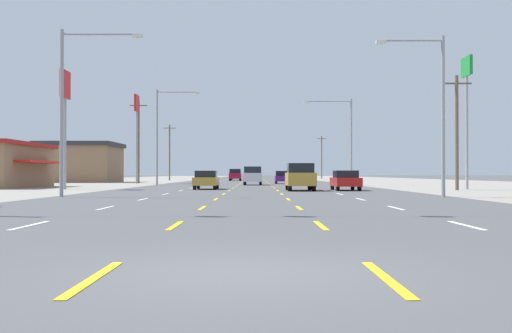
{
  "coord_description": "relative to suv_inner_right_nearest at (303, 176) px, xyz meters",
  "views": [
    {
      "loc": [
        0.19,
        -7.94,
        1.26
      ],
      "look_at": [
        -0.16,
        84.22,
        2.26
      ],
      "focal_mm": 43.61,
      "sensor_mm": 36.0,
      "label": 1
    }
  ],
  "objects": [
    {
      "name": "suv_inner_left_farther",
      "position": [
        -6.66,
        58.35,
        0.0
      ],
      "size": [
        1.98,
        4.9,
        1.98
      ],
      "color": "maroon",
      "rests_on": "ground"
    },
    {
      "name": "sedan_far_right_near",
      "position": [
        3.38,
        0.59,
        -0.27
      ],
      "size": [
        1.8,
        4.5,
        1.46
      ],
      "color": "red",
      "rests_on": "ground"
    },
    {
      "name": "signal_span_wire",
      "position": [
        -3.38,
        -25.6,
        4.81
      ],
      "size": [
        25.67,
        0.53,
        9.82
      ],
      "color": "brown",
      "rests_on": "ground"
    },
    {
      "name": "lot_apron_left",
      "position": [
        -28.15,
        28.86,
        -1.02
      ],
      "size": [
        28.0,
        440.0,
        0.01
      ],
      "primitive_type": "cube",
      "color": "gray",
      "rests_on": "ground"
    },
    {
      "name": "streetlight_left_row_1",
      "position": [
        -13.07,
        19.69,
        4.81
      ],
      "size": [
        4.58,
        0.26,
        10.01
      ],
      "color": "gray",
      "rests_on": "ground"
    },
    {
      "name": "streetlight_right_row_0",
      "position": [
        6.37,
        -12.11,
        3.96
      ],
      "size": [
        3.66,
        0.26,
        8.59
      ],
      "color": "gray",
      "rests_on": "ground"
    },
    {
      "name": "lane_markings",
      "position": [
        -3.4,
        67.36,
        -1.02
      ],
      "size": [
        10.64,
        227.6,
        0.01
      ],
      "color": "white",
      "rests_on": "ground"
    },
    {
      "name": "utility_pole_left_row_1",
      "position": [
        -17.99,
        32.98,
        4.37
      ],
      "size": [
        2.2,
        0.26,
        10.4
      ],
      "color": "brown",
      "rests_on": "ground"
    },
    {
      "name": "streetlight_left_row_0",
      "position": [
        -13.06,
        -12.11,
        4.22
      ],
      "size": [
        4.4,
        0.26,
        8.93
      ],
      "color": "gray",
      "rests_on": "ground"
    },
    {
      "name": "utility_pole_right_row_0",
      "position": [
        11.74,
        1.04,
        3.44
      ],
      "size": [
        2.2,
        0.26,
        8.55
      ],
      "color": "brown",
      "rests_on": "ground"
    },
    {
      "name": "lot_apron_right",
      "position": [
        21.35,
        28.86,
        -1.02
      ],
      "size": [
        28.0,
        440.0,
        0.01
      ],
      "primitive_type": "cube",
      "color": "gray",
      "rests_on": "ground"
    },
    {
      "name": "storefront_left_row_2",
      "position": [
        -27.65,
        41.54,
        1.77
      ],
      "size": [
        10.33,
        11.01,
        5.52
      ],
      "color": "#8C6B4C",
      "rests_on": "ground"
    },
    {
      "name": "hatchback_inner_right_far",
      "position": [
        -0.05,
        29.75,
        -0.24
      ],
      "size": [
        1.72,
        3.9,
        1.54
      ],
      "color": "#4C196B",
      "rests_on": "ground"
    },
    {
      "name": "suv_center_turn_midfar",
      "position": [
        -3.57,
        21.79,
        0.0
      ],
      "size": [
        1.98,
        4.9,
        1.98
      ],
      "color": "silver",
      "rests_on": "ground"
    },
    {
      "name": "utility_pole_right_row_3",
      "position": [
        12.26,
        101.01,
        4.18
      ],
      "size": [
        2.2,
        0.26,
        10.03
      ],
      "color": "brown",
      "rests_on": "ground"
    },
    {
      "name": "pole_sign_left_row_1",
      "position": [
        -18.06,
        3.11,
        6.05
      ],
      "size": [
        0.24,
        2.1,
        9.27
      ],
      "color": "gray",
      "rests_on": "ground"
    },
    {
      "name": "pole_sign_left_row_2",
      "position": [
        -17.79,
        30.66,
        7.27
      ],
      "size": [
        0.24,
        2.22,
        10.84
      ],
      "color": "gray",
      "rests_on": "ground"
    },
    {
      "name": "streetlight_right_row_1",
      "position": [
        6.15,
        19.69,
        4.35
      ],
      "size": [
        5.03,
        0.26,
        9.04
      ],
      "color": "gray",
      "rests_on": "ground"
    },
    {
      "name": "sedan_inner_left_mid",
      "position": [
        -7.12,
        3.77,
        -0.27
      ],
      "size": [
        1.8,
        4.5,
        1.46
      ],
      "color": "#B28C33",
      "rests_on": "ground"
    },
    {
      "name": "utility_pole_left_row_2",
      "position": [
        -18.65,
        65.68,
        4.13
      ],
      "size": [
        2.2,
        0.26,
        9.93
      ],
      "color": "brown",
      "rests_on": "ground"
    },
    {
      "name": "suv_inner_left_farthest",
      "position": [
        -7.09,
        75.14,
        0.0
      ],
      "size": [
        1.98,
        4.9,
        1.98
      ],
      "color": "navy",
      "rests_on": "ground"
    },
    {
      "name": "pole_sign_right_row_1",
      "position": [
        13.56,
        4.21,
        6.88
      ],
      "size": [
        0.24,
        2.13,
        10.54
      ],
      "color": "gray",
      "rests_on": "ground"
    },
    {
      "name": "ground_plane",
      "position": [
        -3.4,
        28.86,
        -1.03
      ],
      "size": [
        572.0,
        572.0,
        0.0
      ],
      "primitive_type": "plane",
      "color": "#4C4C4F"
    },
    {
      "name": "suv_inner_right_nearest",
      "position": [
        0.0,
        0.0,
        0.0
      ],
      "size": [
        1.98,
        4.9,
        1.98
      ],
      "color": "#B28C33",
      "rests_on": "ground"
    }
  ]
}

